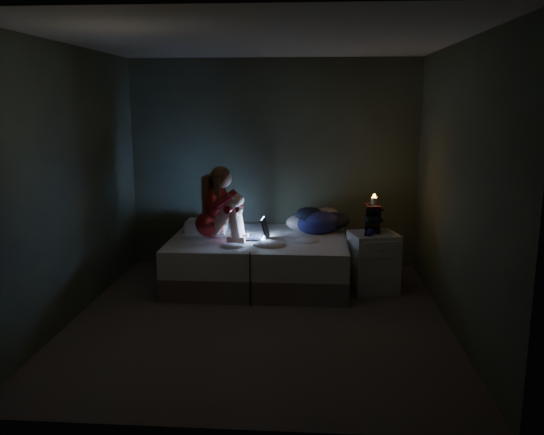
# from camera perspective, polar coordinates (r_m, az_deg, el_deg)

# --- Properties ---
(floor) EXTENTS (3.60, 3.80, 0.02)m
(floor) POSITION_cam_1_polar(r_m,az_deg,el_deg) (5.56, -1.28, -10.29)
(floor) COLOR #4C4340
(floor) RESTS_ON ground
(ceiling) EXTENTS (3.60, 3.80, 0.02)m
(ceiling) POSITION_cam_1_polar(r_m,az_deg,el_deg) (5.19, -1.42, 17.64)
(ceiling) COLOR silver
(ceiling) RESTS_ON ground
(wall_back) EXTENTS (3.60, 0.02, 2.60)m
(wall_back) POSITION_cam_1_polar(r_m,az_deg,el_deg) (7.11, 0.13, 5.44)
(wall_back) COLOR #33372B
(wall_back) RESTS_ON ground
(wall_front) EXTENTS (3.60, 0.02, 2.60)m
(wall_front) POSITION_cam_1_polar(r_m,az_deg,el_deg) (3.35, -4.47, -1.61)
(wall_front) COLOR #33372B
(wall_front) RESTS_ON ground
(wall_left) EXTENTS (0.02, 3.80, 2.60)m
(wall_left) POSITION_cam_1_polar(r_m,az_deg,el_deg) (5.68, -19.86, 3.19)
(wall_left) COLOR #33372B
(wall_left) RESTS_ON ground
(wall_right) EXTENTS (0.02, 3.80, 2.60)m
(wall_right) POSITION_cam_1_polar(r_m,az_deg,el_deg) (5.36, 18.33, 2.81)
(wall_right) COLOR #33372B
(wall_right) RESTS_ON ground
(bed) EXTENTS (1.99, 1.49, 0.55)m
(bed) POSITION_cam_1_polar(r_m,az_deg,el_deg) (6.52, -1.31, -4.34)
(bed) COLOR beige
(bed) RESTS_ON ground
(pillow) EXTENTS (0.47, 0.33, 0.14)m
(pillow) POSITION_cam_1_polar(r_m,az_deg,el_deg) (6.76, -6.64, -0.86)
(pillow) COLOR silver
(pillow) RESTS_ON bed
(woman) EXTENTS (0.55, 0.39, 0.83)m
(woman) POSITION_cam_1_polar(r_m,az_deg,el_deg) (6.30, -6.32, 1.49)
(woman) COLOR maroon
(woman) RESTS_ON bed
(laptop) EXTENTS (0.38, 0.28, 0.26)m
(laptop) POSITION_cam_1_polar(r_m,az_deg,el_deg) (6.34, -2.08, -1.05)
(laptop) COLOR black
(laptop) RESTS_ON bed
(clothes_pile) EXTENTS (0.57, 0.48, 0.32)m
(clothes_pile) POSITION_cam_1_polar(r_m,az_deg,el_deg) (6.68, 4.53, -0.15)
(clothes_pile) COLOR #181844
(clothes_pile) RESTS_ON bed
(nightstand) EXTENTS (0.58, 0.54, 0.66)m
(nightstand) POSITION_cam_1_polar(r_m,az_deg,el_deg) (6.35, 10.21, -4.46)
(nightstand) COLOR silver
(nightstand) RESTS_ON ground
(book_stack) EXTENTS (0.19, 0.25, 0.32)m
(book_stack) POSITION_cam_1_polar(r_m,az_deg,el_deg) (6.28, 10.26, -0.05)
(book_stack) COLOR black
(book_stack) RESTS_ON nightstand
(candle) EXTENTS (0.07, 0.07, 0.08)m
(candle) POSITION_cam_1_polar(r_m,az_deg,el_deg) (6.24, 10.32, 1.74)
(candle) COLOR beige
(candle) RESTS_ON book_stack
(phone) EXTENTS (0.12, 0.16, 0.01)m
(phone) POSITION_cam_1_polar(r_m,az_deg,el_deg) (6.19, 9.48, -1.65)
(phone) COLOR black
(phone) RESTS_ON nightstand
(blue_orb) EXTENTS (0.08, 0.08, 0.08)m
(blue_orb) POSITION_cam_1_polar(r_m,az_deg,el_deg) (6.14, 9.67, -1.44)
(blue_orb) COLOR navy
(blue_orb) RESTS_ON nightstand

